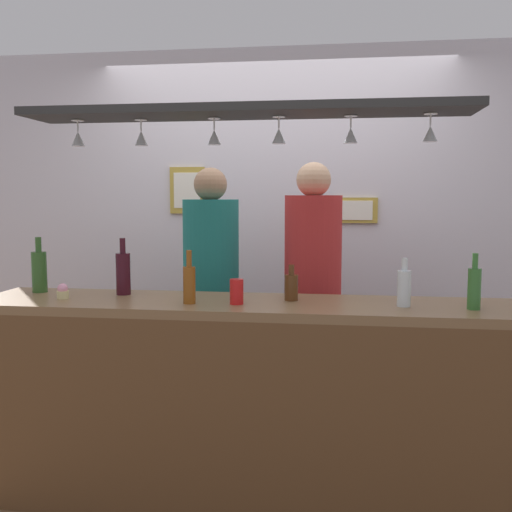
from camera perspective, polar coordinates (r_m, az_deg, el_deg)
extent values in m
plane|color=brown|center=(3.58, -0.24, -19.77)|extent=(8.00, 8.00, 0.00)
cube|color=silver|center=(4.33, 1.84, 2.55)|extent=(4.40, 0.06, 2.60)
cube|color=brown|center=(2.93, -1.23, -4.84)|extent=(2.70, 0.55, 0.04)
cube|color=brown|center=(2.83, -2.06, -16.04)|extent=(2.65, 0.04, 0.98)
cube|color=black|center=(2.96, -1.11, 13.80)|extent=(2.20, 0.36, 0.04)
cylinder|color=silver|center=(3.25, -16.86, 12.41)|extent=(0.06, 0.06, 0.00)
cylinder|color=silver|center=(3.25, -16.84, 11.93)|extent=(0.01, 0.01, 0.06)
cone|color=silver|center=(3.24, -16.81, 10.78)|extent=(0.07, 0.07, 0.08)
cylinder|color=silver|center=(3.15, -11.06, 12.77)|extent=(0.06, 0.06, 0.00)
cylinder|color=silver|center=(3.15, -11.05, 12.27)|extent=(0.01, 0.01, 0.06)
cone|color=silver|center=(3.14, -11.02, 11.09)|extent=(0.07, 0.07, 0.08)
cylinder|color=silver|center=(3.05, -4.07, 13.10)|extent=(0.06, 0.06, 0.00)
cylinder|color=silver|center=(3.04, -4.06, 12.59)|extent=(0.01, 0.01, 0.06)
cone|color=silver|center=(3.04, -4.05, 11.37)|extent=(0.07, 0.07, 0.08)
cylinder|color=silver|center=(2.98, 2.22, 13.28)|extent=(0.06, 0.06, 0.00)
cylinder|color=silver|center=(2.98, 2.22, 12.75)|extent=(0.01, 0.01, 0.06)
cone|color=silver|center=(2.97, 2.21, 11.51)|extent=(0.07, 0.07, 0.08)
cylinder|color=silver|center=(2.99, 9.15, 13.19)|extent=(0.06, 0.06, 0.00)
cylinder|color=silver|center=(2.98, 9.14, 12.67)|extent=(0.01, 0.01, 0.06)
cone|color=silver|center=(2.98, 9.12, 11.43)|extent=(0.07, 0.07, 0.08)
cylinder|color=silver|center=(2.99, 16.52, 13.03)|extent=(0.06, 0.06, 0.00)
cylinder|color=silver|center=(2.98, 16.50, 12.50)|extent=(0.01, 0.01, 0.06)
cone|color=silver|center=(2.98, 16.47, 11.26)|extent=(0.07, 0.07, 0.08)
cube|color=#2D334C|center=(3.77, -4.28, -11.77)|extent=(0.17, 0.18, 0.82)
cylinder|color=#1E7A75|center=(3.61, -4.37, -0.16)|extent=(0.34, 0.34, 0.71)
sphere|color=#9E7556|center=(3.59, -4.42, 6.92)|extent=(0.20, 0.20, 0.20)
cube|color=#2D334C|center=(3.69, 5.40, -12.06)|extent=(0.17, 0.18, 0.83)
cylinder|color=red|center=(3.53, 5.52, 0.00)|extent=(0.34, 0.34, 0.72)
sphere|color=tan|center=(3.51, 5.59, 7.36)|extent=(0.21, 0.21, 0.21)
cylinder|color=#336B2D|center=(2.89, 20.33, -3.00)|extent=(0.06, 0.06, 0.19)
cylinder|color=#336B2D|center=(2.87, 20.42, -0.44)|extent=(0.03, 0.03, 0.07)
cylinder|color=#2D5623|center=(3.40, -20.20, -1.46)|extent=(0.08, 0.08, 0.22)
cylinder|color=#2D5623|center=(3.39, -20.28, 1.06)|extent=(0.03, 0.03, 0.08)
cylinder|color=brown|center=(2.88, -6.46, -2.81)|extent=(0.06, 0.06, 0.18)
cylinder|color=brown|center=(2.86, -6.49, -0.23)|extent=(0.03, 0.03, 0.08)
cylinder|color=silver|center=(2.87, 14.10, -3.07)|extent=(0.06, 0.06, 0.17)
cylinder|color=silver|center=(2.85, 14.16, -0.79)|extent=(0.03, 0.03, 0.06)
cylinder|color=#512D14|center=(2.95, 3.43, -3.06)|extent=(0.07, 0.07, 0.13)
cylinder|color=#512D14|center=(2.94, 3.44, -1.32)|extent=(0.03, 0.03, 0.05)
cylinder|color=#380F19|center=(3.19, -12.71, -1.70)|extent=(0.08, 0.08, 0.22)
cylinder|color=#380F19|center=(3.18, -12.76, 0.98)|extent=(0.03, 0.03, 0.08)
cylinder|color=red|center=(2.85, -1.88, -3.46)|extent=(0.07, 0.07, 0.12)
cylinder|color=beige|center=(3.16, -18.16, -3.57)|extent=(0.06, 0.06, 0.04)
sphere|color=pink|center=(3.16, -18.18, -3.00)|extent=(0.05, 0.05, 0.05)
cube|color=#B29338|center=(4.39, -6.64, 6.32)|extent=(0.26, 0.02, 0.34)
cube|color=white|center=(4.38, -6.68, 6.32)|extent=(0.20, 0.01, 0.26)
cube|color=#B29338|center=(4.25, 9.65, 4.38)|extent=(0.30, 0.02, 0.18)
cube|color=white|center=(4.24, 9.65, 4.37)|extent=(0.23, 0.01, 0.14)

